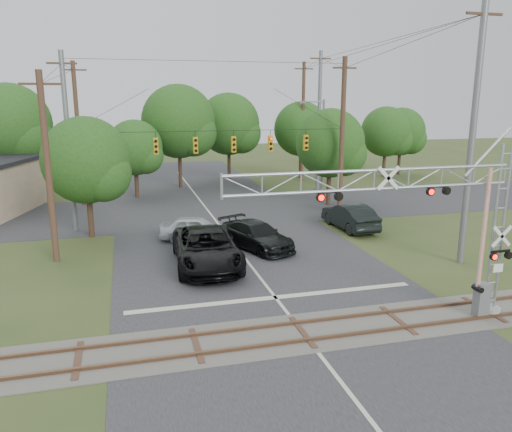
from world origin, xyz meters
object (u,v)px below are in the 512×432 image
object	(u,v)px
crossing_gantry	(425,215)
pickup_black	(207,248)
streetlight	(321,145)
car_dark	(257,235)
traffic_signal_span	(228,141)
sedan_silver	(196,228)

from	to	relation	value
crossing_gantry	pickup_black	size ratio (longest dim) A/B	1.64
streetlight	car_dark	bearing A→B (deg)	-125.57
traffic_signal_span	pickup_black	bearing A→B (deg)	-108.27
sedan_silver	streetlight	distance (m)	16.15
crossing_gantry	traffic_signal_span	bearing A→B (deg)	101.44
crossing_gantry	car_dark	size ratio (longest dim) A/B	2.14
traffic_signal_span	sedan_silver	distance (m)	7.27
car_dark	sedan_silver	world-z (taller)	car_dark
crossing_gantry	traffic_signal_span	xyz separation A→B (m)	(-3.71, 18.36, 1.35)
traffic_signal_span	sedan_silver	world-z (taller)	traffic_signal_span
traffic_signal_span	sedan_silver	xyz separation A→B (m)	(-2.95, -4.44, -4.94)
crossing_gantry	streetlight	distance (m)	24.43
crossing_gantry	car_dark	bearing A→B (deg)	107.19
crossing_gantry	traffic_signal_span	world-z (taller)	traffic_signal_span
crossing_gantry	streetlight	xyz separation A→B (m)	(5.45, 23.81, 0.40)
pickup_black	car_dark	size ratio (longest dim) A/B	1.30
traffic_signal_span	streetlight	world-z (taller)	traffic_signal_span
sedan_silver	streetlight	bearing A→B (deg)	-34.78
traffic_signal_span	car_dark	bearing A→B (deg)	-88.23
pickup_black	car_dark	bearing A→B (deg)	38.13
sedan_silver	streetlight	size ratio (longest dim) A/B	0.52
car_dark	streetlight	distance (m)	15.88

